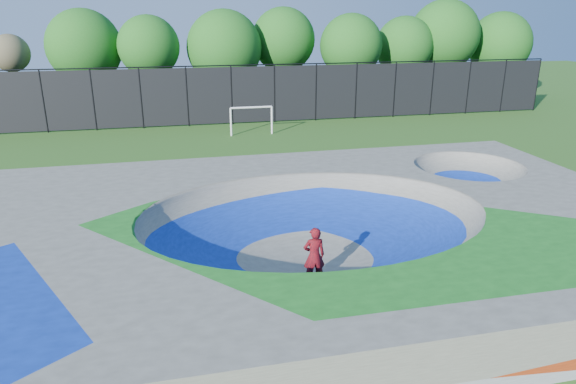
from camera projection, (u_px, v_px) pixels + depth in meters
ground at (313, 254)px, 16.44m from camera, size 120.00×120.00×0.00m
skate_deck at (314, 233)px, 16.20m from camera, size 22.00×14.00×1.50m
skater at (314, 256)px, 14.40m from camera, size 0.64×0.43×1.71m
skateboard at (314, 282)px, 14.67m from camera, size 0.79×0.26×0.05m
soccer_goal at (251, 115)px, 32.26m from camera, size 2.73×0.12×1.80m
fence at (232, 94)px, 35.09m from camera, size 48.09×0.09×4.04m
treeline at (239, 44)px, 39.11m from camera, size 53.59×7.30×8.49m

